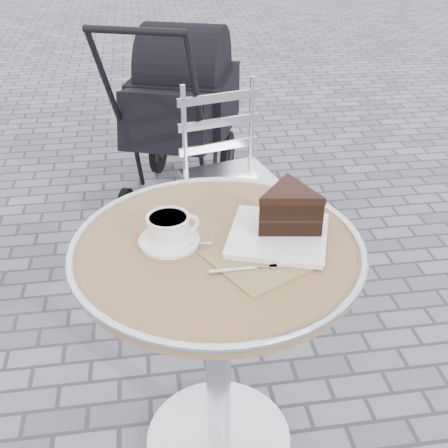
{
  "coord_description": "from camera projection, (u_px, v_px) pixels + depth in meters",
  "views": [
    {
      "loc": [
        -0.15,
        -1.12,
        1.48
      ],
      "look_at": [
        0.02,
        0.02,
        0.78
      ],
      "focal_mm": 45.0,
      "sensor_mm": 36.0,
      "label": 1
    }
  ],
  "objects": [
    {
      "name": "bistro_chair",
      "position": [
        225.0,
        156.0,
        2.36
      ],
      "size": [
        0.43,
        0.43,
        0.8
      ],
      "rotation": [
        0.0,
        0.0,
        0.24
      ],
      "color": "silver",
      "rests_on": "ground"
    },
    {
      "name": "cafe_table",
      "position": [
        218.0,
        299.0,
        1.44
      ],
      "size": [
        0.72,
        0.72,
        0.74
      ],
      "color": "silver",
      "rests_on": "ground"
    },
    {
      "name": "cake_plate_set",
      "position": [
        286.0,
        215.0,
        1.37
      ],
      "size": [
        0.37,
        0.37,
        0.13
      ],
      "rotation": [
        0.0,
        0.0,
        -0.35
      ],
      "color": "#8D704D",
      "rests_on": "cafe_table"
    },
    {
      "name": "cappuccino_set",
      "position": [
        170.0,
        231.0,
        1.35
      ],
      "size": [
        0.17,
        0.14,
        0.07
      ],
      "rotation": [
        0.0,
        0.0,
        0.28
      ],
      "color": "white",
      "rests_on": "cafe_table"
    },
    {
      "name": "ground",
      "position": [
        219.0,
        442.0,
        1.74
      ],
      "size": [
        80.0,
        80.0,
        0.0
      ],
      "primitive_type": "plane",
      "color": "slate",
      "rests_on": "ground"
    },
    {
      "name": "baby_stroller",
      "position": [
        180.0,
        114.0,
        2.9
      ],
      "size": [
        0.73,
        1.06,
        1.02
      ],
      "rotation": [
        0.0,
        0.0,
        -0.34
      ],
      "color": "black",
      "rests_on": "ground"
    }
  ]
}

